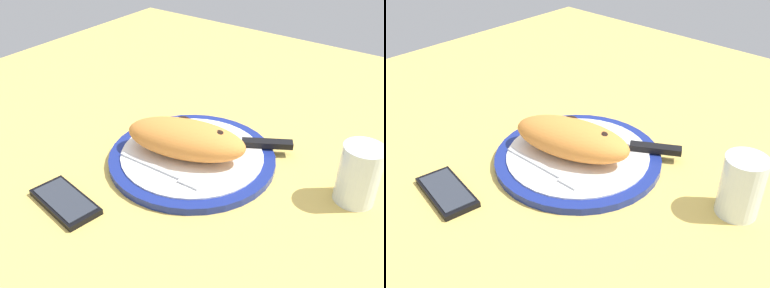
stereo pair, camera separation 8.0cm
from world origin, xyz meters
TOP-DOWN VIEW (x-y plane):
  - ground_plane at (0.00, 0.00)cm, footprint 150.00×150.00cm
  - plate at (0.00, 0.00)cm, footprint 30.88×30.88cm
  - calzone at (-0.78, -0.90)cm, footprint 24.26×15.44cm
  - fork at (0.17, -7.65)cm, footprint 17.48×2.29cm
  - knife at (7.43, 8.73)cm, footprint 20.60×13.30cm
  - smartphone at (-9.28, -22.33)cm, footprint 13.52×8.03cm
  - water_glass at (28.18, 6.64)cm, footprint 6.62×6.62cm

SIDE VIEW (x-z plane):
  - ground_plane at x=0.00cm, z-range -3.00..0.00cm
  - smartphone at x=-9.28cm, z-range -0.02..1.14cm
  - plate at x=0.00cm, z-range -0.03..1.67cm
  - fork at x=0.17cm, z-range 1.70..2.10cm
  - knife at x=7.43cm, z-range 1.60..2.80cm
  - water_glass at x=28.18cm, z-range -0.64..9.60cm
  - calzone at x=-0.78cm, z-range 1.72..8.28cm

